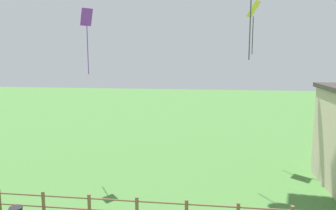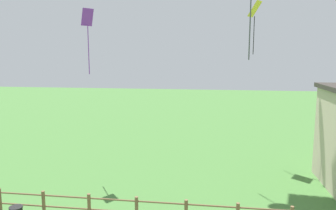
{
  "view_description": "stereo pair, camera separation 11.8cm",
  "coord_description": "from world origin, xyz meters",
  "views": [
    {
      "loc": [
        1.88,
        -5.59,
        6.88
      ],
      "look_at": [
        0.0,
        8.59,
        4.69
      ],
      "focal_mm": 35.0,
      "sensor_mm": 36.0,
      "label": 1
    },
    {
      "loc": [
        2.0,
        -5.58,
        6.88
      ],
      "look_at": [
        0.0,
        8.59,
        4.69
      ],
      "focal_mm": 35.0,
      "sensor_mm": 36.0,
      "label": 2
    }
  ],
  "objects": [
    {
      "name": "kite_yellow_diamond",
      "position": [
        4.52,
        16.9,
        9.43
      ],
      "size": [
        0.97,
        1.05,
        3.41
      ],
      "color": "yellow"
    },
    {
      "name": "kite_purple_streamer",
      "position": [
        -5.17,
        12.6,
        8.38
      ],
      "size": [
        0.64,
        0.74,
        3.69
      ],
      "color": "purple"
    }
  ]
}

